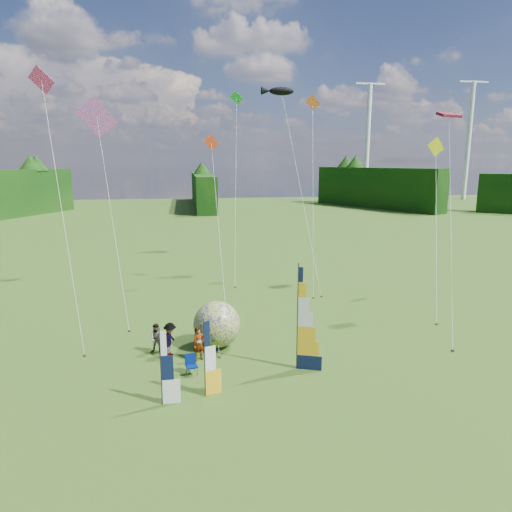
{
  "coord_description": "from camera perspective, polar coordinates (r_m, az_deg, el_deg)",
  "views": [
    {
      "loc": [
        -4.48,
        -17.83,
        10.11
      ],
      "look_at": [
        -1.0,
        4.0,
        5.5
      ],
      "focal_mm": 32.0,
      "sensor_mm": 36.0,
      "label": 1
    }
  ],
  "objects": [
    {
      "name": "ground",
      "position": [
        20.98,
        4.63,
        -17.07
      ],
      "size": [
        220.0,
        220.0,
        0.0
      ],
      "primitive_type": "plane",
      "color": "#3F571A",
      "rests_on": "ground"
    },
    {
      "name": "treeline_ring",
      "position": [
        19.37,
        4.82,
        -6.65
      ],
      "size": [
        210.0,
        210.0,
        8.0
      ],
      "primitive_type": null,
      "color": "black",
      "rests_on": "ground"
    },
    {
      "name": "turbine_left",
      "position": [
        135.28,
        25.01,
        12.78
      ],
      "size": [
        8.0,
        1.2,
        30.0
      ],
      "primitive_type": null,
      "color": "silver",
      "rests_on": "ground"
    },
    {
      "name": "turbine_right",
      "position": [
        129.74,
        13.76,
        13.61
      ],
      "size": [
        8.0,
        1.2,
        30.0
      ],
      "primitive_type": null,
      "color": "silver",
      "rests_on": "ground"
    },
    {
      "name": "feather_banner_main",
      "position": [
        22.41,
        5.21,
        -7.85
      ],
      "size": [
        1.35,
        0.57,
        5.19
      ],
      "primitive_type": null,
      "rotation": [
        0.0,
        0.0,
        -0.35
      ],
      "color": "#0B1434",
      "rests_on": "ground"
    },
    {
      "name": "side_banner_left",
      "position": [
        20.27,
        -6.45,
        -12.74
      ],
      "size": [
        0.95,
        0.36,
        3.45
      ],
      "primitive_type": null,
      "rotation": [
        0.0,
        0.0,
        0.28
      ],
      "color": "#F3AC17",
      "rests_on": "ground"
    },
    {
      "name": "side_banner_far",
      "position": [
        19.96,
        -11.8,
        -13.58
      ],
      "size": [
        0.97,
        0.1,
        3.29
      ],
      "primitive_type": null,
      "rotation": [
        0.0,
        0.0,
        -0.0
      ],
      "color": "white",
      "rests_on": "ground"
    },
    {
      "name": "bol_inflatable",
      "position": [
        25.48,
        -4.92,
        -8.51
      ],
      "size": [
        2.68,
        2.68,
        2.59
      ],
      "primitive_type": "sphere",
      "rotation": [
        0.0,
        0.0,
        0.04
      ],
      "color": "#06087B",
      "rests_on": "ground"
    },
    {
      "name": "spectator_a",
      "position": [
        24.07,
        -7.18,
        -10.84
      ],
      "size": [
        0.77,
        0.67,
        1.78
      ],
      "primitive_type": "imported",
      "rotation": [
        0.0,
        0.0,
        0.47
      ],
      "color": "#66594C",
      "rests_on": "ground"
    },
    {
      "name": "spectator_b",
      "position": [
        25.31,
        -12.27,
        -10.04
      ],
      "size": [
        0.87,
        0.59,
        1.63
      ],
      "primitive_type": "imported",
      "rotation": [
        0.0,
        0.0,
        -0.27
      ],
      "color": "#66594C",
      "rests_on": "ground"
    },
    {
      "name": "spectator_c",
      "position": [
        24.79,
        -10.68,
        -10.22
      ],
      "size": [
        0.7,
        1.25,
        1.82
      ],
      "primitive_type": "imported",
      "rotation": [
        0.0,
        0.0,
        1.33
      ],
      "color": "#66594C",
      "rests_on": "ground"
    },
    {
      "name": "spectator_d",
      "position": [
        26.09,
        -6.63,
        -8.98
      ],
      "size": [
        1.1,
        0.55,
        1.8
      ],
      "primitive_type": "imported",
      "rotation": [
        0.0,
        0.0,
        3.03
      ],
      "color": "#66594C",
      "rests_on": "ground"
    },
    {
      "name": "camp_chair",
      "position": [
        22.75,
        -8.05,
        -13.33
      ],
      "size": [
        0.7,
        0.7,
        1.0
      ],
      "primitive_type": null,
      "rotation": [
        0.0,
        0.0,
        0.24
      ],
      "color": "#001044",
      "rests_on": "ground"
    },
    {
      "name": "kite_whale",
      "position": [
        39.01,
        5.47,
        10.03
      ],
      "size": [
        6.3,
        14.77,
        17.91
      ],
      "primitive_type": null,
      "rotation": [
        0.0,
        0.0,
        -0.18
      ],
      "color": "black",
      "rests_on": "ground"
    },
    {
      "name": "kite_rainbow_delta",
      "position": [
        31.09,
        -17.7,
        6.85
      ],
      "size": [
        11.2,
        13.98,
        15.47
      ],
      "primitive_type": null,
      "rotation": [
        0.0,
        0.0,
        0.4
      ],
      "color": "#F73535",
      "rests_on": "ground"
    },
    {
      "name": "kite_parafoil",
      "position": [
        29.63,
        23.3,
        5.48
      ],
      "size": [
        7.35,
        11.31,
        14.7
      ],
      "primitive_type": null,
      "rotation": [
        0.0,
        0.0,
        0.08
      ],
      "color": "#BE1538",
      "rests_on": "ground"
    },
    {
      "name": "small_kite_red",
      "position": [
        34.54,
        -4.79,
        5.49
      ],
      "size": [
        5.34,
        11.24,
        12.7
      ],
      "primitive_type": null,
      "rotation": [
        0.0,
        0.0,
        0.28
      ],
      "color": "red",
      "rests_on": "ground"
    },
    {
      "name": "small_kite_orange",
      "position": [
        37.67,
        7.16,
        8.68
      ],
      "size": [
        4.51,
        11.03,
        16.26
      ],
      "primitive_type": null,
      "rotation": [
        0.0,
        0.0,
        -0.02
      ],
      "color": "#DD5D20",
      "rests_on": "ground"
    },
    {
      "name": "small_kite_yellow",
      "position": [
        34.24,
        21.68,
        4.42
      ],
      "size": [
        7.69,
        11.49,
        12.43
      ],
      "primitive_type": null,
      "rotation": [
        0.0,
        0.0,
        0.14
      ],
      "color": "#FBF710",
      "rests_on": "ground"
    },
    {
      "name": "small_kite_pink",
      "position": [
        28.1,
        -23.24,
        6.83
      ],
      "size": [
        8.17,
        11.11,
        16.3
      ],
      "primitive_type": null,
      "rotation": [
        0.0,
        0.0,
        -0.29
      ],
      "color": "#FF3C83",
      "rests_on": "ground"
    },
    {
      "name": "small_kite_green",
      "position": [
        40.58,
        -2.55,
        9.51
      ],
      "size": [
        6.85,
        11.95,
        17.01
      ],
      "primitive_type": null,
      "rotation": [
        0.0,
        0.0,
        -0.32
      ],
      "color": "green",
      "rests_on": "ground"
    }
  ]
}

